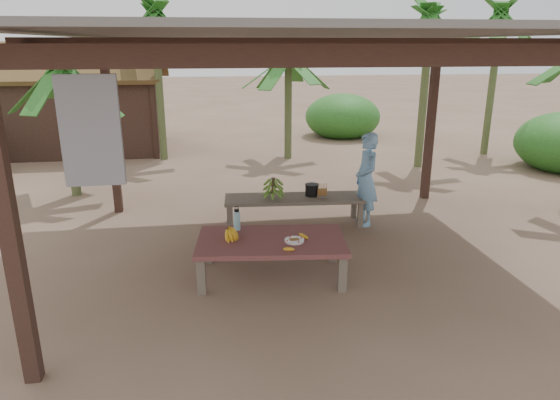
{
  "coord_description": "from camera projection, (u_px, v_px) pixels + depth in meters",
  "views": [
    {
      "loc": [
        -1.22,
        -6.25,
        2.79
      ],
      "look_at": [
        -0.3,
        0.02,
        0.8
      ],
      "focal_mm": 32.0,
      "sensor_mm": 36.0,
      "label": 1
    }
  ],
  "objects": [
    {
      "name": "bench",
      "position": [
        294.0,
        200.0,
        7.97
      ],
      "size": [
        2.24,
        0.75,
        0.45
      ],
      "rotation": [
        0.0,
        0.0,
        -0.07
      ],
      "color": "brown",
      "rests_on": "ground"
    },
    {
      "name": "banana_plant_nw",
      "position": [
        155.0,
        25.0,
        11.65
      ],
      "size": [
        1.8,
        1.8,
        3.72
      ],
      "color": "#596638",
      "rests_on": "ground"
    },
    {
      "name": "loose_banana_side",
      "position": [
        304.0,
        236.0,
        6.15
      ],
      "size": [
        0.12,
        0.16,
        0.04
      ],
      "primitive_type": "ellipsoid",
      "rotation": [
        0.0,
        0.0,
        0.55
      ],
      "color": "yellow",
      "rests_on": "work_table"
    },
    {
      "name": "woman",
      "position": [
        366.0,
        179.0,
        7.86
      ],
      "size": [
        0.39,
        0.56,
        1.49
      ],
      "primitive_type": "imported",
      "rotation": [
        0.0,
        0.0,
        -1.51
      ],
      "color": "#71A6D6",
      "rests_on": "ground"
    },
    {
      "name": "banana_plant_far",
      "position": [
        499.0,
        27.0,
        12.29
      ],
      "size": [
        1.8,
        1.8,
        3.69
      ],
      "color": "#596638",
      "rests_on": "ground"
    },
    {
      "name": "banana_plant_w",
      "position": [
        63.0,
        82.0,
        8.98
      ],
      "size": [
        1.8,
        1.8,
        2.61
      ],
      "color": "#596638",
      "rests_on": "ground"
    },
    {
      "name": "plate",
      "position": [
        294.0,
        241.0,
        6.02
      ],
      "size": [
        0.24,
        0.24,
        0.04
      ],
      "color": "white",
      "rests_on": "work_table"
    },
    {
      "name": "banana_plant_n",
      "position": [
        288.0,
        66.0,
        12.04
      ],
      "size": [
        1.8,
        1.8,
        2.75
      ],
      "color": "#596638",
      "rests_on": "ground"
    },
    {
      "name": "skewer_rack",
      "position": [
        322.0,
        190.0,
        7.9
      ],
      "size": [
        0.19,
        0.09,
        0.24
      ],
      "primitive_type": null,
      "rotation": [
        0.0,
        0.0,
        -0.07
      ],
      "color": "#A57F47",
      "rests_on": "bench"
    },
    {
      "name": "ripe_banana_bunch",
      "position": [
        227.0,
        233.0,
        6.09
      ],
      "size": [
        0.33,
        0.31,
        0.16
      ],
      "primitive_type": null,
      "rotation": [
        0.0,
        0.0,
        -0.38
      ],
      "color": "yellow",
      "rests_on": "work_table"
    },
    {
      "name": "cooking_pot",
      "position": [
        312.0,
        190.0,
        8.0
      ],
      "size": [
        0.22,
        0.22,
        0.18
      ],
      "primitive_type": "cylinder",
      "color": "black",
      "rests_on": "bench"
    },
    {
      "name": "banana_plant_ne",
      "position": [
        429.0,
        29.0,
        10.95
      ],
      "size": [
        1.8,
        1.8,
        3.59
      ],
      "color": "#596638",
      "rests_on": "ground"
    },
    {
      "name": "water_flask",
      "position": [
        237.0,
        220.0,
        6.38
      ],
      "size": [
        0.09,
        0.09,
        0.32
      ],
      "color": "#39A2B4",
      "rests_on": "work_table"
    },
    {
      "name": "hut",
      "position": [
        84.0,
        109.0,
        13.5
      ],
      "size": [
        4.4,
        3.43,
        2.85
      ],
      "color": "black",
      "rests_on": "ground"
    },
    {
      "name": "green_banana_stalk",
      "position": [
        273.0,
        187.0,
        7.88
      ],
      "size": [
        0.32,
        0.32,
        0.34
      ],
      "primitive_type": null,
      "rotation": [
        0.0,
        0.0,
        -0.07
      ],
      "color": "#598C2D",
      "rests_on": "bench"
    },
    {
      "name": "pavilion",
      "position": [
        304.0,
        45.0,
        6.05
      ],
      "size": [
        6.6,
        5.6,
        2.95
      ],
      "color": "black",
      "rests_on": "ground"
    },
    {
      "name": "loose_banana_front",
      "position": [
        289.0,
        249.0,
        5.76
      ],
      "size": [
        0.14,
        0.04,
        0.04
      ],
      "primitive_type": "ellipsoid",
      "rotation": [
        0.0,
        0.0,
        1.57
      ],
      "color": "yellow",
      "rests_on": "work_table"
    },
    {
      "name": "work_table",
      "position": [
        271.0,
        244.0,
        6.13
      ],
      "size": [
        1.89,
        1.18,
        0.5
      ],
      "rotation": [
        0.0,
        0.0,
        -0.1
      ],
      "color": "brown",
      "rests_on": "ground"
    },
    {
      "name": "ground",
      "position": [
        302.0,
        254.0,
        6.9
      ],
      "size": [
        80.0,
        80.0,
        0.0
      ],
      "primitive_type": "plane",
      "color": "brown",
      "rests_on": "ground"
    }
  ]
}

